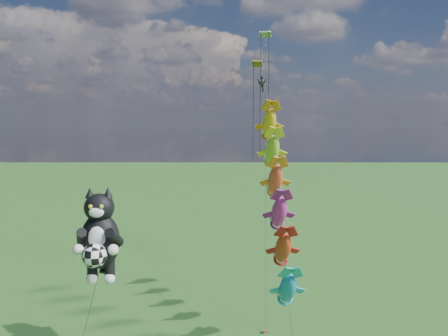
{
  "coord_description": "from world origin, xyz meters",
  "views": [
    {
      "loc": [
        6.55,
        -29.15,
        13.93
      ],
      "look_at": [
        6.51,
        9.59,
        10.48
      ],
      "focal_mm": 40.0,
      "sensor_mm": 36.0,
      "label": 1
    }
  ],
  "objects": [
    {
      "name": "parafoil_rig",
      "position": [
        10.01,
        17.7,
        17.68
      ],
      "size": [
        2.04,
        17.55,
        26.11
      ],
      "rotation": [
        0.0,
        0.0,
        0.02
      ],
      "color": "brown",
      "rests_on": "ground"
    },
    {
      "name": "cat_kite_rig",
      "position": [
        -0.66,
        -0.96,
        7.5
      ],
      "size": [
        2.74,
        4.23,
        10.3
      ],
      "rotation": [
        0.0,
        0.0,
        -0.33
      ],
      "color": "brown",
      "rests_on": "ground"
    },
    {
      "name": "fish_windsock_rig",
      "position": [
        9.93,
        2.49,
        9.32
      ],
      "size": [
        1.36,
        15.96,
        16.56
      ],
      "rotation": [
        0.0,
        0.0,
        0.36
      ],
      "color": "brown",
      "rests_on": "ground"
    }
  ]
}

